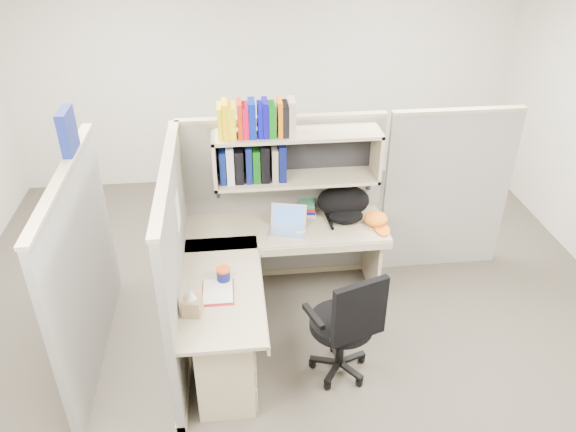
{
  "coord_description": "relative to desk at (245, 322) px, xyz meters",
  "views": [
    {
      "loc": [
        -0.44,
        -3.55,
        3.33
      ],
      "look_at": [
        -0.02,
        0.25,
        1.04
      ],
      "focal_mm": 35.0,
      "sensor_mm": 36.0,
      "label": 1
    }
  ],
  "objects": [
    {
      "name": "desk",
      "position": [
        0.0,
        0.0,
        0.0
      ],
      "size": [
        1.74,
        1.75,
        0.73
      ],
      "color": "tan",
      "rests_on": "ground"
    },
    {
      "name": "room_shell",
      "position": [
        0.41,
        0.29,
        1.18
      ],
      "size": [
        6.0,
        6.0,
        6.0
      ],
      "color": "#B8B3A6",
      "rests_on": "ground"
    },
    {
      "name": "ground",
      "position": [
        0.41,
        0.29,
        -0.44
      ],
      "size": [
        6.0,
        6.0,
        0.0
      ],
      "primitive_type": "plane",
      "color": "#36312A",
      "rests_on": "ground"
    },
    {
      "name": "backpack",
      "position": [
        0.94,
        0.96,
        0.43
      ],
      "size": [
        0.54,
        0.47,
        0.28
      ],
      "primitive_type": null,
      "rotation": [
        0.0,
        0.0,
        -0.24
      ],
      "color": "black",
      "rests_on": "desk"
    },
    {
      "name": "laptop",
      "position": [
        0.41,
        0.78,
        0.4
      ],
      "size": [
        0.37,
        0.37,
        0.22
      ],
      "primitive_type": null,
      "rotation": [
        0.0,
        0.0,
        -0.23
      ],
      "color": "silver",
      "rests_on": "desk"
    },
    {
      "name": "mouse",
      "position": [
        0.52,
        0.75,
        0.31
      ],
      "size": [
        0.11,
        0.1,
        0.04
      ],
      "primitive_type": "ellipsoid",
      "rotation": [
        0.0,
        0.0,
        -0.38
      ],
      "color": "#8EACCA",
      "rests_on": "desk"
    },
    {
      "name": "orange_cap",
      "position": [
        1.19,
        0.82,
        0.35
      ],
      "size": [
        0.27,
        0.29,
        0.11
      ],
      "primitive_type": null,
      "rotation": [
        0.0,
        0.0,
        0.3
      ],
      "color": "orange",
      "rests_on": "desk"
    },
    {
      "name": "task_chair",
      "position": [
        0.73,
        -0.2,
        -0.08
      ],
      "size": [
        0.59,
        0.54,
        1.02
      ],
      "color": "black",
      "rests_on": "ground"
    },
    {
      "name": "paper_cup",
      "position": [
        0.4,
        1.04,
        0.35
      ],
      "size": [
        0.09,
        0.09,
        0.11
      ],
      "primitive_type": "cylinder",
      "rotation": [
        0.0,
        0.0,
        0.16
      ],
      "color": "white",
      "rests_on": "desk"
    },
    {
      "name": "cubicle",
      "position": [
        0.04,
        0.74,
        0.47
      ],
      "size": [
        3.79,
        1.84,
        1.95
      ],
      "color": "slate",
      "rests_on": "ground"
    },
    {
      "name": "book_stack",
      "position": [
        0.62,
        1.11,
        0.35
      ],
      "size": [
        0.2,
        0.25,
        0.11
      ],
      "primitive_type": null,
      "rotation": [
        0.0,
        0.0,
        -0.16
      ],
      "color": "gray",
      "rests_on": "desk"
    },
    {
      "name": "loose_paper",
      "position": [
        -0.19,
        0.03,
        0.29
      ],
      "size": [
        0.22,
        0.29,
        0.0
      ],
      "primitive_type": null,
      "rotation": [
        0.0,
        0.0,
        -0.0
      ],
      "color": "white",
      "rests_on": "desk"
    },
    {
      "name": "snack_canister",
      "position": [
        -0.15,
        0.16,
        0.35
      ],
      "size": [
        0.11,
        0.11,
        0.11
      ],
      "color": "#0E1354",
      "rests_on": "desk"
    },
    {
      "name": "tissue_box",
      "position": [
        -0.36,
        -0.2,
        0.39
      ],
      "size": [
        0.15,
        0.15,
        0.2
      ],
      "primitive_type": null,
      "rotation": [
        0.0,
        0.0,
        -0.17
      ],
      "color": "#9E8359",
      "rests_on": "desk"
    }
  ]
}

